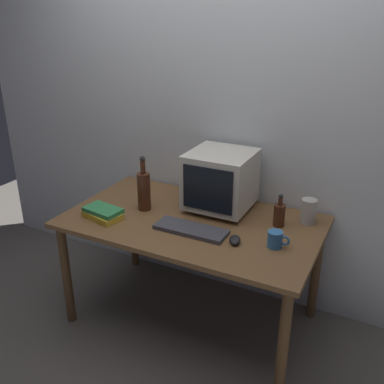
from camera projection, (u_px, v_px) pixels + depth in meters
ground_plane at (192, 317)px, 2.88m from camera, size 6.00×6.00×0.00m
back_wall at (227, 115)px, 2.80m from camera, size 4.00×0.08×2.50m
desk at (192, 231)px, 2.63m from camera, size 1.51×0.87×0.72m
crt_monitor at (221, 180)px, 2.67m from camera, size 0.38×0.39×0.37m
keyboard at (191, 229)px, 2.46m from camera, size 0.42×0.15×0.02m
computer_mouse at (235, 240)px, 2.33m from camera, size 0.09×0.11×0.04m
bottle_tall at (144, 189)px, 2.69m from camera, size 0.08×0.08×0.35m
bottle_short at (279, 214)px, 2.50m from camera, size 0.07×0.07×0.20m
book_stack at (103, 213)px, 2.61m from camera, size 0.26×0.19×0.06m
mug at (276, 239)px, 2.28m from camera, size 0.12×0.08×0.09m
metal_canister at (308, 211)px, 2.53m from camera, size 0.09×0.09×0.15m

